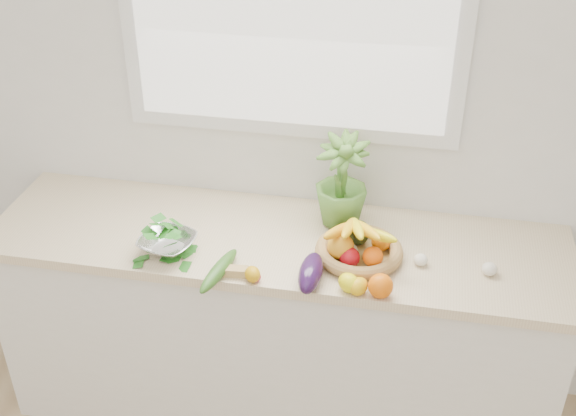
% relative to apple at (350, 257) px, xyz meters
% --- Properties ---
extents(back_wall, '(4.50, 0.02, 2.70)m').
position_rel_apple_xyz_m(back_wall, '(-0.30, 0.43, 0.41)').
color(back_wall, white).
rests_on(back_wall, ground).
extents(counter_cabinet, '(2.20, 0.58, 0.86)m').
position_rel_apple_xyz_m(counter_cabinet, '(-0.30, 0.13, -0.51)').
color(counter_cabinet, silver).
rests_on(counter_cabinet, ground).
extents(countertop, '(2.24, 0.62, 0.04)m').
position_rel_apple_xyz_m(countertop, '(-0.30, 0.13, -0.06)').
color(countertop, beige).
rests_on(countertop, counter_cabinet).
extents(orange_loose, '(0.11, 0.11, 0.09)m').
position_rel_apple_xyz_m(orange_loose, '(0.12, -0.15, 0.01)').
color(orange_loose, '#EC6307').
rests_on(orange_loose, countertop).
extents(lemon_a, '(0.08, 0.09, 0.05)m').
position_rel_apple_xyz_m(lemon_a, '(-0.32, -0.15, -0.01)').
color(lemon_a, '#D2950B').
rests_on(lemon_a, countertop).
extents(lemon_b, '(0.09, 0.09, 0.06)m').
position_rel_apple_xyz_m(lemon_b, '(0.05, -0.15, -0.01)').
color(lemon_b, '#EBAE0C').
rests_on(lemon_b, countertop).
extents(lemon_c, '(0.11, 0.10, 0.07)m').
position_rel_apple_xyz_m(lemon_c, '(0.01, -0.14, -0.00)').
color(lemon_c, yellow).
rests_on(lemon_c, countertop).
extents(apple, '(0.09, 0.09, 0.08)m').
position_rel_apple_xyz_m(apple, '(0.00, 0.00, 0.00)').
color(apple, '#AB0D17').
rests_on(apple, countertop).
extents(ginger, '(0.10, 0.05, 0.03)m').
position_rel_apple_xyz_m(ginger, '(-0.39, -0.13, -0.02)').
color(ginger, tan).
rests_on(ginger, countertop).
extents(garlic_a, '(0.06, 0.06, 0.05)m').
position_rel_apple_xyz_m(garlic_a, '(0.49, 0.05, -0.01)').
color(garlic_a, white).
rests_on(garlic_a, countertop).
extents(garlic_b, '(0.06, 0.06, 0.05)m').
position_rel_apple_xyz_m(garlic_b, '(-0.00, 0.07, -0.01)').
color(garlic_b, silver).
rests_on(garlic_b, countertop).
extents(garlic_c, '(0.05, 0.05, 0.04)m').
position_rel_apple_xyz_m(garlic_c, '(0.25, 0.06, -0.02)').
color(garlic_c, white).
rests_on(garlic_c, countertop).
extents(eggplant, '(0.08, 0.22, 0.09)m').
position_rel_apple_xyz_m(eggplant, '(-0.12, -0.12, 0.01)').
color(eggplant, '#270F38').
rests_on(eggplant, countertop).
extents(cucumber, '(0.10, 0.28, 0.05)m').
position_rel_apple_xyz_m(cucumber, '(-0.45, -0.15, -0.01)').
color(cucumber, '#275B1A').
rests_on(cucumber, countertop).
extents(radish, '(0.04, 0.04, 0.03)m').
position_rel_apple_xyz_m(radish, '(-0.31, -0.15, -0.02)').
color(radish, red).
rests_on(radish, countertop).
extents(potted_herb, '(0.21, 0.21, 0.37)m').
position_rel_apple_xyz_m(potted_herb, '(-0.07, 0.28, 0.16)').
color(potted_herb, '#50832F').
rests_on(potted_herb, countertop).
extents(fruit_basket, '(0.39, 0.39, 0.18)m').
position_rel_apple_xyz_m(fruit_basket, '(0.02, 0.06, 0.01)').
color(fruit_basket, tan).
rests_on(fruit_basket, countertop).
extents(colander_with_spinach, '(0.24, 0.24, 0.11)m').
position_rel_apple_xyz_m(colander_with_spinach, '(-0.67, -0.04, 0.02)').
color(colander_with_spinach, silver).
rests_on(colander_with_spinach, countertop).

